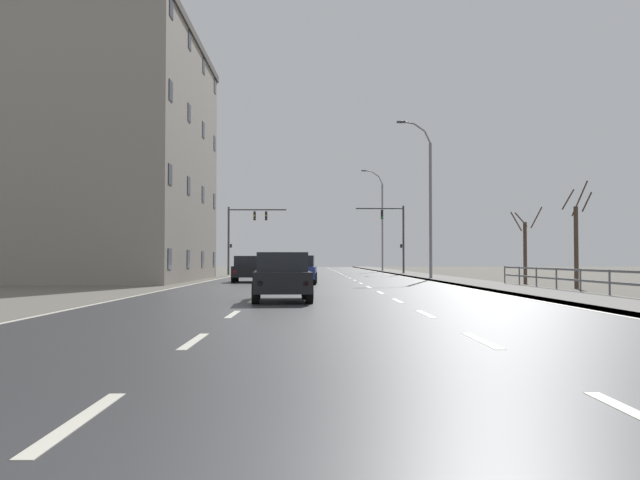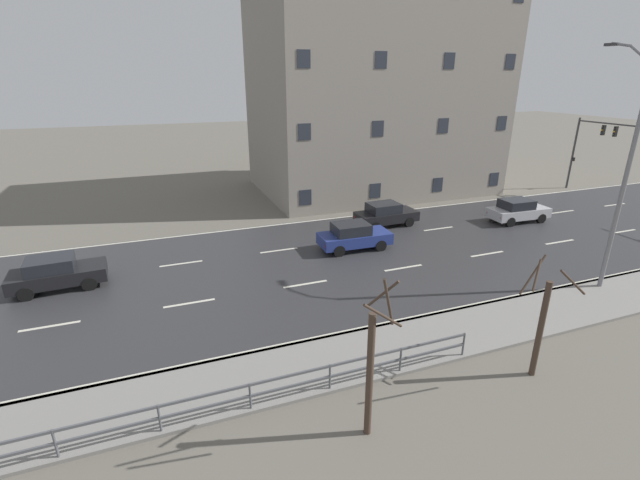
% 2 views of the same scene
% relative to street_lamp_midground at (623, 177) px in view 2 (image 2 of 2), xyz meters
% --- Properties ---
extents(ground_plane, '(160.00, 160.00, 0.12)m').
position_rel_street_lamp_midground_xyz_m(ground_plane, '(-7.46, 6.14, -5.35)').
color(ground_plane, '#666056').
extents(guardrail, '(0.07, 25.41, 1.00)m').
position_rel_street_lamp_midground_xyz_m(guardrail, '(2.39, -22.23, -4.58)').
color(guardrail, '#515459').
rests_on(guardrail, ground).
extents(street_lamp_midground, '(2.36, 0.24, 10.77)m').
position_rel_street_lamp_midground_xyz_m(street_lamp_midground, '(0.00, 0.00, 0.00)').
color(street_lamp_midground, slate).
rests_on(street_lamp_midground, ground).
extents(traffic_signal_left, '(5.29, 0.36, 6.10)m').
position_rel_street_lamp_midground_xyz_m(traffic_signal_left, '(-14.07, 15.37, -1.08)').
color(traffic_signal_left, '#38383A').
rests_on(traffic_signal_left, ground).
extents(car_far_right, '(2.03, 4.20, 1.57)m').
position_rel_street_lamp_midground_xyz_m(car_far_right, '(-8.84, -23.84, -4.48)').
color(car_far_right, black).
rests_on(car_far_right, ground).
extents(car_distant, '(1.94, 4.15, 1.57)m').
position_rel_street_lamp_midground_xyz_m(car_distant, '(-11.66, -4.98, -4.48)').
color(car_distant, black).
rests_on(car_distant, ground).
extents(car_mid_centre, '(1.92, 4.15, 1.57)m').
position_rel_street_lamp_midground_xyz_m(car_mid_centre, '(-8.54, -8.75, -4.48)').
color(car_mid_centre, navy).
rests_on(car_mid_centre, ground).
extents(car_near_right, '(1.98, 4.17, 1.57)m').
position_rel_street_lamp_midground_xyz_m(car_near_right, '(-9.26, 3.89, -4.48)').
color(car_near_right, '#B7B7BC').
rests_on(car_near_right, ground).
extents(brick_building, '(12.96, 19.24, 16.03)m').
position_rel_street_lamp_midground_xyz_m(brick_building, '(-21.83, -1.08, 2.74)').
color(brick_building, gray).
rests_on(brick_building, ground).
extents(bare_tree_mid, '(1.19, 1.18, 5.03)m').
position_rel_street_lamp_midground_xyz_m(bare_tree_mid, '(4.39, -14.26, -3.11)').
color(bare_tree_mid, '#423328').
rests_on(bare_tree_mid, ground).
extents(bare_tree_far, '(1.50, 1.54, 4.26)m').
position_rel_street_lamp_midground_xyz_m(bare_tree_far, '(4.00, -7.97, -3.31)').
color(bare_tree_far, '#423328').
rests_on(bare_tree_far, ground).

